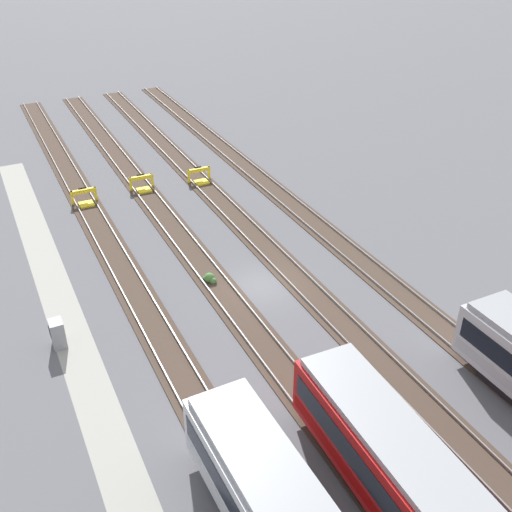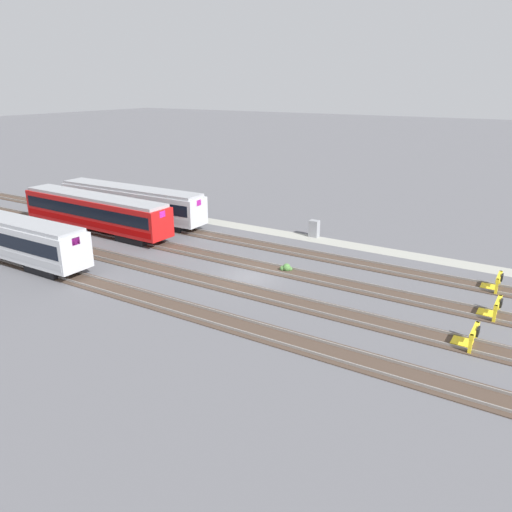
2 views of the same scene
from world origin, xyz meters
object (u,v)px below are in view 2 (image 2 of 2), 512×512
(electrical_cabinet, at_px, (314,229))
(bumper_stop_middle_track, at_px, (469,337))
(subway_car_front_row_centre, at_px, (4,236))
(subway_car_front_row_left_inner, at_px, (131,202))
(weed_clump, at_px, (286,268))
(subway_car_front_row_right_inner, at_px, (95,212))
(bumper_stop_nearest_track, at_px, (494,283))
(bumper_stop_near_inner_track, at_px, (493,309))

(electrical_cabinet, bearing_deg, bumper_stop_middle_track, 138.49)
(subway_car_front_row_centre, xyz_separation_m, bumper_stop_middle_track, (-35.44, -4.80, -1.53))
(subway_car_front_row_left_inner, height_order, electrical_cabinet, subway_car_front_row_left_inner)
(weed_clump, bearing_deg, subway_car_front_row_right_inner, 0.80)
(subway_car_front_row_left_inner, relative_size, bumper_stop_nearest_track, 9.02)
(subway_car_front_row_centre, height_order, bumper_stop_middle_track, subway_car_front_row_centre)
(bumper_stop_near_inner_track, bearing_deg, bumper_stop_nearest_track, -83.78)
(subway_car_front_row_centre, height_order, bumper_stop_nearest_track, subway_car_front_row_centre)
(electrical_cabinet, bearing_deg, bumper_stop_near_inner_track, 150.13)
(bumper_stop_near_inner_track, xyz_separation_m, weed_clump, (14.91, -0.25, -0.27))
(subway_car_front_row_centre, xyz_separation_m, electrical_cabinet, (-18.99, -19.37, -1.24))
(weed_clump, bearing_deg, bumper_stop_nearest_track, -162.57)
(electrical_cabinet, height_order, weed_clump, electrical_cabinet)
(bumper_stop_nearest_track, bearing_deg, electrical_cabinet, -16.91)
(subway_car_front_row_centre, height_order, subway_car_front_row_right_inner, same)
(weed_clump, bearing_deg, subway_car_front_row_centre, 24.93)
(subway_car_front_row_left_inner, xyz_separation_m, weed_clump, (-21.14, 4.49, -1.80))
(bumper_stop_middle_track, bearing_deg, weed_clump, -19.35)
(subway_car_front_row_centre, xyz_separation_m, subway_car_front_row_right_inner, (0.00, -9.53, 0.00))
(subway_car_front_row_right_inner, bearing_deg, subway_car_front_row_centre, 90.00)
(subway_car_front_row_left_inner, xyz_separation_m, subway_car_front_row_right_inner, (-0.00, 4.79, 0.00))
(bumper_stop_middle_track, bearing_deg, subway_car_front_row_left_inner, -15.03)
(subway_car_front_row_centre, bearing_deg, electrical_cabinet, -134.43)
(subway_car_front_row_right_inner, distance_m, bumper_stop_nearest_track, 35.88)
(subway_car_front_row_right_inner, relative_size, weed_clump, 19.63)
(subway_car_front_row_left_inner, height_order, subway_car_front_row_centre, same)
(bumper_stop_near_inner_track, bearing_deg, subway_car_front_row_right_inner, 0.07)
(bumper_stop_nearest_track, bearing_deg, subway_car_front_row_right_inner, 7.71)
(subway_car_front_row_right_inner, xyz_separation_m, bumper_stop_near_inner_track, (-36.04, -0.04, -1.53))
(bumper_stop_nearest_track, relative_size, bumper_stop_middle_track, 1.00)
(electrical_cabinet, bearing_deg, weed_clump, 102.70)
(bumper_stop_near_inner_track, distance_m, weed_clump, 14.91)
(subway_car_front_row_right_inner, distance_m, weed_clump, 21.21)
(bumper_stop_nearest_track, relative_size, bumper_stop_near_inner_track, 1.00)
(subway_car_front_row_centre, bearing_deg, bumper_stop_near_inner_track, -165.12)
(bumper_stop_near_inner_track, bearing_deg, bumper_stop_middle_track, 82.88)
(subway_car_front_row_left_inner, bearing_deg, subway_car_front_row_centre, 90.00)
(bumper_stop_middle_track, bearing_deg, bumper_stop_nearest_track, -90.46)
(bumper_stop_near_inner_track, distance_m, bumper_stop_middle_track, 4.81)
(subway_car_front_row_left_inner, distance_m, subway_car_front_row_centre, 14.32)
(bumper_stop_nearest_track, relative_size, electrical_cabinet, 1.25)
(bumper_stop_nearest_track, distance_m, electrical_cabinet, 17.29)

